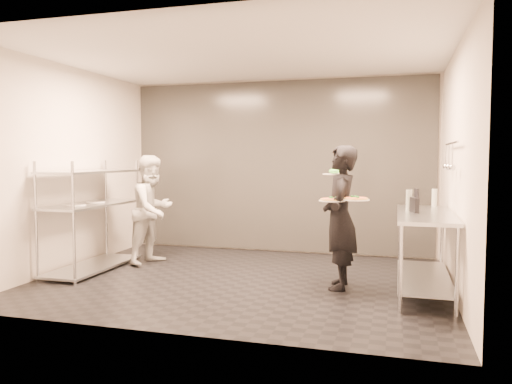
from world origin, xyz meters
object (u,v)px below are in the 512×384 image
(prep_counter, at_px, (424,239))
(bottle_dark, at_px, (417,197))
(chef, at_px, (153,209))
(salad_plate, at_px, (334,173))
(bottle_green, at_px, (409,200))
(pizza_plate_far, at_px, (356,199))
(bottle_clear, at_px, (434,198))
(pos_monitor, at_px, (414,205))
(pizza_plate_near, at_px, (332,200))
(pass_rack, at_px, (92,214))
(waiter, at_px, (340,217))

(prep_counter, relative_size, bottle_dark, 7.92)
(chef, distance_m, salad_plate, 2.77)
(salad_plate, relative_size, bottle_green, 1.15)
(pizza_plate_far, distance_m, bottle_green, 0.68)
(pizza_plate_far, xyz_separation_m, bottle_clear, (0.90, 1.03, -0.05))
(pos_monitor, height_order, bottle_dark, bottle_dark)
(bottle_green, bearing_deg, bottle_dark, 80.91)
(pizza_plate_near, height_order, bottle_dark, bottle_dark)
(pizza_plate_near, xyz_separation_m, pos_monitor, (0.91, 0.20, -0.05))
(pos_monitor, bearing_deg, pizza_plate_near, 177.36)
(pizza_plate_near, height_order, salad_plate, salad_plate)
(pass_rack, xyz_separation_m, bottle_clear, (4.48, 0.80, 0.26))
(bottle_green, distance_m, bottle_clear, 0.75)
(chef, distance_m, bottle_clear, 3.89)
(prep_counter, distance_m, pos_monitor, 0.40)
(pos_monitor, bearing_deg, bottle_clear, 55.80)
(bottle_dark, bearing_deg, bottle_green, -99.09)
(chef, distance_m, pizza_plate_near, 2.84)
(waiter, xyz_separation_m, pizza_plate_near, (-0.08, -0.15, 0.22))
(prep_counter, relative_size, salad_plate, 6.25)
(pizza_plate_far, bearing_deg, bottle_clear, 48.79)
(pizza_plate_far, bearing_deg, bottle_green, 31.73)
(bottle_dark, bearing_deg, chef, -177.21)
(pizza_plate_near, bearing_deg, bottle_green, 20.96)
(bottle_green, height_order, bottle_dark, bottle_green)
(prep_counter, xyz_separation_m, pos_monitor, (-0.12, 0.00, 0.38))
(pass_rack, bearing_deg, pizza_plate_far, -3.66)
(prep_counter, distance_m, bottle_dark, 0.90)
(salad_plate, xyz_separation_m, bottle_green, (0.88, -0.09, -0.31))
(waiter, relative_size, bottle_green, 6.72)
(prep_counter, bearing_deg, pizza_plate_near, -168.97)
(pizza_plate_near, bearing_deg, bottle_clear, 40.37)
(chef, relative_size, bottle_clear, 6.96)
(salad_plate, bearing_deg, pos_monitor, -12.95)
(salad_plate, bearing_deg, pass_rack, -176.12)
(pass_rack, bearing_deg, bottle_green, 1.78)
(bottle_green, bearing_deg, waiter, -167.21)
(pos_monitor, bearing_deg, pass_rack, 164.72)
(prep_counter, distance_m, waiter, 0.97)
(pizza_plate_near, xyz_separation_m, bottle_dark, (0.96, 1.00, -0.03))
(pizza_plate_far, height_order, salad_plate, salad_plate)
(chef, bearing_deg, bottle_clear, -72.53)
(pass_rack, xyz_separation_m, waiter, (3.38, -0.05, 0.07))
(pass_rack, distance_m, bottle_green, 4.17)
(salad_plate, height_order, pos_monitor, salad_plate)
(salad_plate, bearing_deg, bottle_green, -6.06)
(pos_monitor, bearing_deg, waiter, 168.35)
(pizza_plate_far, distance_m, bottle_clear, 1.37)
(pass_rack, relative_size, bottle_clear, 7.08)
(bottle_green, relative_size, bottle_dark, 1.10)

